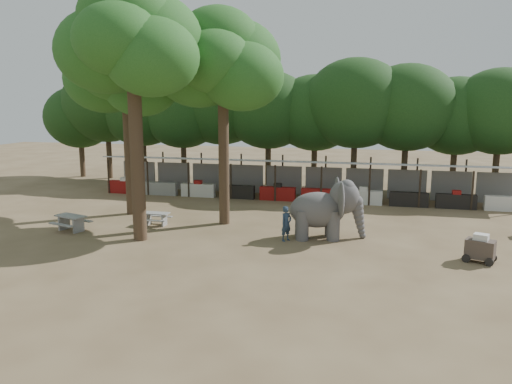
% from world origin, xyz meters
% --- Properties ---
extents(ground, '(100.00, 100.00, 0.00)m').
position_xyz_m(ground, '(0.00, 0.00, 0.00)').
color(ground, brown).
rests_on(ground, ground).
extents(vendor_stalls, '(28.00, 2.99, 2.80)m').
position_xyz_m(vendor_stalls, '(-0.00, 13.84, 1.18)').
color(vendor_stalls, '#999AA0').
rests_on(vendor_stalls, ground).
extents(yard_tree_left, '(7.10, 6.90, 11.02)m').
position_xyz_m(yard_tree_left, '(-9.13, 7.19, 8.20)').
color(yard_tree_left, '#332316').
rests_on(yard_tree_left, ground).
extents(yard_tree_center, '(7.10, 6.90, 12.04)m').
position_xyz_m(yard_tree_center, '(-6.13, 2.19, 9.21)').
color(yard_tree_center, '#332316').
rests_on(yard_tree_center, ground).
extents(yard_tree_back, '(7.10, 6.90, 11.36)m').
position_xyz_m(yard_tree_back, '(-3.13, 6.19, 8.54)').
color(yard_tree_back, '#332316').
rests_on(yard_tree_back, ground).
extents(backdrop_trees, '(46.46, 5.95, 8.33)m').
position_xyz_m(backdrop_trees, '(0.00, 19.00, 5.51)').
color(backdrop_trees, '#332316').
rests_on(backdrop_trees, ground).
extents(elephant, '(3.87, 2.87, 2.88)m').
position_xyz_m(elephant, '(2.66, 4.34, 1.44)').
color(elephant, '#464444').
rests_on(elephant, ground).
extents(handler, '(0.67, 0.73, 1.68)m').
position_xyz_m(handler, '(0.85, 3.42, 0.84)').
color(handler, '#26384C').
rests_on(handler, ground).
extents(picnic_table_near, '(1.99, 1.88, 0.81)m').
position_xyz_m(picnic_table_near, '(-10.17, 2.65, 0.53)').
color(picnic_table_near, gray).
rests_on(picnic_table_near, ground).
extents(picnic_table_far, '(1.39, 1.25, 0.69)m').
position_xyz_m(picnic_table_far, '(-6.42, 4.74, 0.45)').
color(picnic_table_far, gray).
rests_on(picnic_table_far, ground).
extents(cart_front, '(1.44, 1.20, 1.20)m').
position_xyz_m(cart_front, '(9.19, 2.13, 0.59)').
color(cart_front, '#392D25').
rests_on(cart_front, ground).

